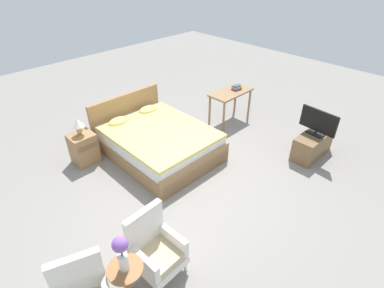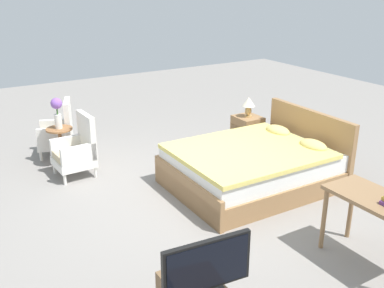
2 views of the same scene
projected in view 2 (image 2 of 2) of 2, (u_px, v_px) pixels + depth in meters
The scene contains 10 objects.
ground_plane at pixel (184, 200), 5.96m from camera, with size 16.00×16.00×0.00m, color gray.
bed at pixel (255, 166), 6.28m from camera, with size 1.69×2.20×0.96m.
armchair_by_window_left at pixel (59, 133), 7.36m from camera, with size 0.69×0.69×0.92m.
armchair_by_window_right at pixel (77, 151), 6.60m from camera, with size 0.56×0.56×0.92m.
side_table at pixel (61, 142), 6.93m from camera, with size 0.40×0.40×0.61m.
flower_vase at pixel (57, 110), 6.75m from camera, with size 0.17×0.17×0.48m.
nightstand at pixel (247, 134), 7.57m from camera, with size 0.44×0.41×0.60m.
table_lamp at pixel (249, 104), 7.39m from camera, with size 0.22×0.22×0.33m.
tv_flatscreen at pixel (207, 269), 3.35m from camera, with size 0.23×0.72×0.50m.
vanity_desk at pixel (378, 209), 4.42m from camera, with size 1.04×0.52×0.75m.
Camera 2 is at (4.61, -2.66, 2.78)m, focal length 42.00 mm.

